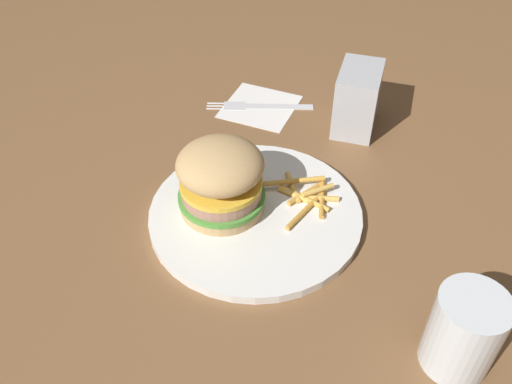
# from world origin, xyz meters

# --- Properties ---
(ground_plane) EXTENTS (1.60, 1.60, 0.00)m
(ground_plane) POSITION_xyz_m (0.00, 0.00, 0.00)
(ground_plane) COLOR brown
(plate) EXTENTS (0.27, 0.27, 0.01)m
(plate) POSITION_xyz_m (0.02, -0.00, 0.01)
(plate) COLOR white
(plate) RESTS_ON ground_plane
(sandwich) EXTENTS (0.11, 0.11, 0.09)m
(sandwich) POSITION_xyz_m (0.06, -0.00, 0.06)
(sandwich) COLOR tan
(sandwich) RESTS_ON plate
(fries_pile) EXTENTS (0.10, 0.10, 0.01)m
(fries_pile) POSITION_xyz_m (-0.04, -0.04, 0.02)
(fries_pile) COLOR gold
(fries_pile) RESTS_ON plate
(napkin) EXTENTS (0.13, 0.13, 0.00)m
(napkin) POSITION_xyz_m (0.06, -0.25, 0.00)
(napkin) COLOR white
(napkin) RESTS_ON ground_plane
(fork) EXTENTS (0.17, 0.05, 0.00)m
(fork) POSITION_xyz_m (0.06, -0.25, 0.00)
(fork) COLOR silver
(fork) RESTS_ON napkin
(drink_glass) EXTENTS (0.07, 0.07, 0.10)m
(drink_glass) POSITION_xyz_m (-0.22, 0.16, 0.04)
(drink_glass) COLOR silver
(drink_glass) RESTS_ON ground_plane
(napkin_dispenser) EXTENTS (0.07, 0.09, 0.10)m
(napkin_dispenser) POSITION_xyz_m (-0.09, -0.23, 0.05)
(napkin_dispenser) COLOR #B7BABF
(napkin_dispenser) RESTS_ON ground_plane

